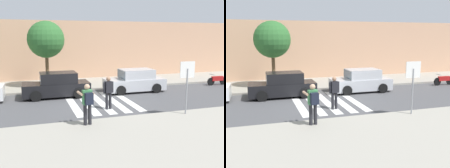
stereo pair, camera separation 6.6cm
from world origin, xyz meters
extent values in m
plane|color=#4C4C4F|center=(0.00, 0.00, 0.00)|extent=(120.00, 120.00, 0.00)
cube|color=#9E998C|center=(0.00, -6.20, 0.07)|extent=(60.00, 6.00, 0.14)
cube|color=#9E998C|center=(0.00, 6.00, 0.07)|extent=(60.00, 4.80, 0.14)
cube|color=tan|center=(0.00, 10.40, 2.53)|extent=(56.00, 4.00, 5.07)
cube|color=silver|center=(-1.60, 0.20, 0.00)|extent=(0.44, 5.20, 0.01)
cube|color=silver|center=(-0.80, 0.20, 0.00)|extent=(0.44, 5.20, 0.01)
cube|color=silver|center=(0.00, 0.20, 0.00)|extent=(0.44, 5.20, 0.01)
cube|color=silver|center=(0.80, 0.20, 0.00)|extent=(0.44, 5.20, 0.01)
cube|color=silver|center=(1.60, 0.20, 0.00)|extent=(0.44, 5.20, 0.01)
cylinder|color=gray|center=(3.13, -3.75, 1.22)|extent=(0.07, 0.07, 2.16)
cube|color=white|center=(3.13, -3.74, 2.25)|extent=(0.76, 0.03, 0.76)
cube|color=red|center=(3.13, -3.72, 2.25)|extent=(0.66, 0.02, 0.66)
cylinder|color=#232328|center=(-1.74, -3.87, 0.58)|extent=(0.15, 0.15, 0.88)
cylinder|color=#232328|center=(-1.54, -3.85, 0.58)|extent=(0.15, 0.15, 0.88)
cube|color=#3D844C|center=(-1.64, -3.86, 1.32)|extent=(0.41, 0.28, 0.60)
sphere|color=tan|center=(-1.64, -3.86, 1.75)|extent=(0.23, 0.23, 0.23)
cylinder|color=tan|center=(-1.90, -3.67, 1.46)|extent=(0.17, 0.59, 0.10)
cylinder|color=tan|center=(-1.43, -3.61, 1.46)|extent=(0.17, 0.59, 0.10)
cube|color=black|center=(-1.69, -3.46, 1.49)|extent=(0.15, 0.12, 0.10)
cube|color=black|center=(-1.61, -4.09, 1.30)|extent=(0.34, 0.24, 0.48)
cylinder|color=#232328|center=(-0.07, -1.41, 0.44)|extent=(0.15, 0.15, 0.88)
cylinder|color=#232328|center=(0.12, -1.37, 0.44)|extent=(0.15, 0.15, 0.88)
cube|color=black|center=(0.02, -1.39, 1.18)|extent=(0.42, 0.31, 0.60)
sphere|color=#A37556|center=(0.02, -1.39, 1.61)|extent=(0.23, 0.23, 0.23)
cylinder|color=black|center=(-0.21, -1.43, 1.16)|extent=(0.10, 0.10, 0.58)
cylinder|color=black|center=(0.26, -1.34, 1.16)|extent=(0.10, 0.10, 0.58)
cube|color=black|center=(-2.27, 2.30, 0.53)|extent=(4.10, 1.70, 0.76)
cube|color=black|center=(-2.12, 2.30, 1.23)|extent=(2.20, 1.56, 0.64)
cube|color=slate|center=(-3.19, 2.30, 1.23)|extent=(0.10, 1.50, 0.54)
cube|color=slate|center=(-1.15, 2.30, 1.23)|extent=(0.10, 1.50, 0.51)
cylinder|color=black|center=(-3.54, 1.45, 0.32)|extent=(0.64, 0.22, 0.64)
cylinder|color=black|center=(-3.54, 3.15, 0.32)|extent=(0.64, 0.22, 0.64)
cylinder|color=black|center=(-1.00, 1.45, 0.32)|extent=(0.64, 0.22, 0.64)
cylinder|color=black|center=(-1.00, 3.15, 0.32)|extent=(0.64, 0.22, 0.64)
cube|color=#B7BABF|center=(3.01, 2.30, 0.53)|extent=(4.10, 1.70, 0.76)
cube|color=#B7BABF|center=(3.16, 2.30, 1.23)|extent=(2.20, 1.56, 0.64)
cube|color=slate|center=(2.09, 2.30, 1.23)|extent=(0.10, 1.50, 0.54)
cube|color=slate|center=(4.13, 2.30, 1.23)|extent=(0.10, 1.50, 0.51)
cylinder|color=black|center=(1.74, 1.45, 0.32)|extent=(0.64, 0.22, 0.64)
cylinder|color=black|center=(1.74, 3.15, 0.32)|extent=(0.64, 0.22, 0.64)
cylinder|color=black|center=(4.28, 1.45, 0.32)|extent=(0.64, 0.22, 0.64)
cylinder|color=black|center=(4.28, 3.15, 0.32)|extent=(0.64, 0.22, 0.64)
cylinder|color=black|center=(9.57, 2.60, 0.30)|extent=(0.60, 0.10, 0.60)
cylinder|color=black|center=(10.73, 2.60, 0.30)|extent=(0.60, 0.10, 0.60)
cube|color=#B21919|center=(10.15, 2.60, 0.52)|extent=(1.00, 0.20, 0.36)
cylinder|color=gray|center=(9.63, 2.60, 0.85)|extent=(0.04, 0.60, 0.04)
cylinder|color=brown|center=(-2.59, 5.06, 1.45)|extent=(0.24, 0.24, 2.63)
sphere|color=#2D662D|center=(-2.59, 5.06, 3.55)|extent=(2.59, 2.59, 2.59)
camera|label=1|loc=(-3.86, -14.10, 3.78)|focal=42.00mm
camera|label=2|loc=(-3.79, -14.12, 3.78)|focal=42.00mm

